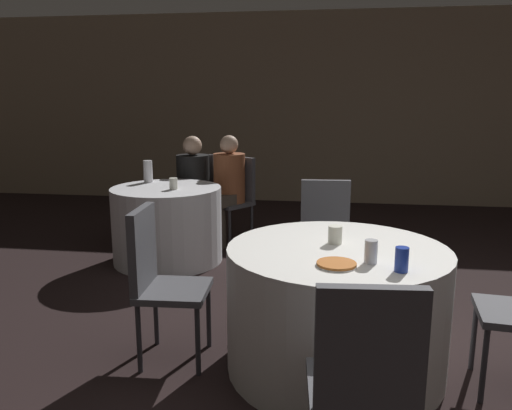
% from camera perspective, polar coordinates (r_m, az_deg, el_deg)
% --- Properties ---
extents(ground_plane, '(16.00, 16.00, 0.00)m').
position_cam_1_polar(ground_plane, '(3.10, 13.06, -18.20)').
color(ground_plane, black).
extents(wall_back, '(16.00, 0.06, 2.80)m').
position_cam_1_polar(wall_back, '(7.62, 10.53, 10.69)').
color(wall_back, gray).
rests_on(wall_back, ground_plane).
extents(table_near, '(1.25, 1.25, 0.72)m').
position_cam_1_polar(table_near, '(2.97, 9.10, -11.55)').
color(table_near, white).
rests_on(table_near, ground_plane).
extents(table_far, '(1.04, 1.04, 0.72)m').
position_cam_1_polar(table_far, '(4.88, -10.10, -2.20)').
color(table_far, silver).
rests_on(table_far, ground_plane).
extents(chair_near_west, '(0.43, 0.42, 0.93)m').
position_cam_1_polar(chair_near_west, '(3.01, -11.19, -7.44)').
color(chair_near_west, '#47474C').
rests_on(chair_near_west, ground_plane).
extents(chair_near_south, '(0.43, 0.44, 0.93)m').
position_cam_1_polar(chair_near_south, '(1.96, 12.30, -18.54)').
color(chair_near_south, '#47474C').
rests_on(chair_near_south, ground_plane).
extents(chair_near_north, '(0.43, 0.43, 0.93)m').
position_cam_1_polar(chair_near_north, '(3.90, 7.93, -2.84)').
color(chair_near_north, '#47474C').
rests_on(chair_near_north, ground_plane).
extents(chair_far_northeast, '(0.56, 0.56, 0.93)m').
position_cam_1_polar(chair_far_northeast, '(5.45, -2.32, 1.50)').
color(chair_far_northeast, '#47474C').
rests_on(chair_far_northeast, ground_plane).
extents(chair_far_north, '(0.42, 0.42, 0.93)m').
position_cam_1_polar(chair_far_north, '(5.71, -6.87, 1.91)').
color(chair_far_north, '#47474C').
rests_on(chair_far_north, ground_plane).
extents(person_floral_shirt, '(0.45, 0.48, 1.17)m').
position_cam_1_polar(person_floral_shirt, '(5.33, -3.57, 1.72)').
color(person_floral_shirt, '#4C4238').
rests_on(person_floral_shirt, ground_plane).
extents(person_black_shirt, '(0.37, 0.52, 1.15)m').
position_cam_1_polar(person_black_shirt, '(5.55, -7.37, 2.06)').
color(person_black_shirt, '#4C4238').
rests_on(person_black_shirt, ground_plane).
extents(pizza_plate_near, '(0.20, 0.20, 0.02)m').
position_cam_1_polar(pizza_plate_near, '(2.54, 9.19, -6.69)').
color(pizza_plate_near, white).
rests_on(pizza_plate_near, table_near).
extents(soda_can_silver, '(0.07, 0.07, 0.12)m').
position_cam_1_polar(soda_can_silver, '(2.60, 13.00, -5.22)').
color(soda_can_silver, silver).
rests_on(soda_can_silver, table_near).
extents(soda_can_blue, '(0.07, 0.07, 0.12)m').
position_cam_1_polar(soda_can_blue, '(2.51, 16.31, -6.00)').
color(soda_can_blue, '#1E38A5').
rests_on(soda_can_blue, table_near).
extents(cup_near, '(0.08, 0.08, 0.10)m').
position_cam_1_polar(cup_near, '(2.92, 9.03, -3.37)').
color(cup_near, silver).
rests_on(cup_near, table_near).
extents(bottle_far, '(0.09, 0.09, 0.22)m').
position_cam_1_polar(bottle_far, '(5.13, -12.24, 3.77)').
color(bottle_far, white).
rests_on(bottle_far, table_far).
extents(cup_far, '(0.08, 0.08, 0.11)m').
position_cam_1_polar(cup_far, '(4.68, -9.41, 2.42)').
color(cup_far, silver).
rests_on(cup_far, table_far).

